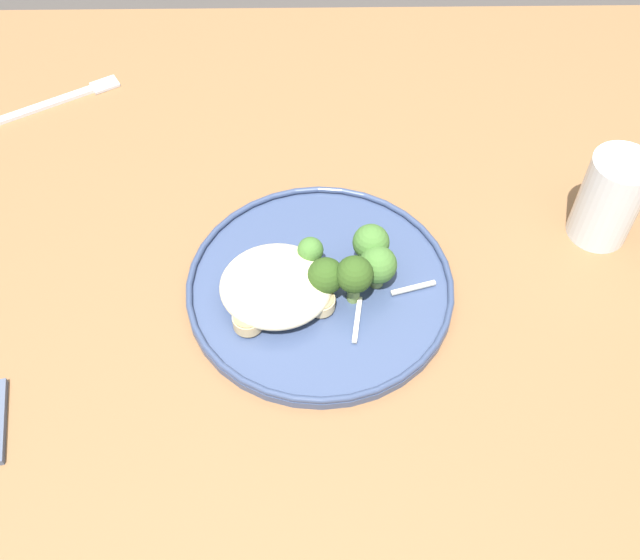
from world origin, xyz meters
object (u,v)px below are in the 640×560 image
(dinner_plate, at_px, (320,286))
(seared_scallop_center_golden, at_px, (289,267))
(broccoli_floret_tall_stalk, at_px, (378,266))
(broccoli_floret_split_head, at_px, (310,252))
(seared_scallop_half_hidden, at_px, (258,299))
(water_glass, at_px, (608,203))
(seared_scallop_front_small, at_px, (248,321))
(broccoli_floret_near_rim, at_px, (326,276))
(seared_scallop_tiny_bay, at_px, (278,286))
(seared_scallop_left_edge, at_px, (321,302))
(broccoli_floret_right_tilted, at_px, (371,243))
(dinner_fork, at_px, (58,101))
(broccoli_floret_beside_noodles, at_px, (354,276))

(dinner_plate, xyz_separation_m, seared_scallop_center_golden, (0.03, -0.02, 0.01))
(broccoli_floret_tall_stalk, relative_size, broccoli_floret_split_head, 1.07)
(seared_scallop_half_hidden, xyz_separation_m, water_glass, (-0.39, -0.11, 0.03))
(seared_scallop_front_small, bearing_deg, seared_scallop_center_golden, -120.65)
(dinner_plate, height_order, seared_scallop_half_hidden, seared_scallop_half_hidden)
(broccoli_floret_near_rim, xyz_separation_m, broccoli_floret_split_head, (0.02, -0.03, -0.00))
(seared_scallop_front_small, distance_m, broccoli_floret_split_head, 0.10)
(broccoli_floret_near_rim, bearing_deg, seared_scallop_tiny_bay, -3.73)
(seared_scallop_left_edge, bearing_deg, water_glass, -160.72)
(seared_scallop_half_hidden, bearing_deg, broccoli_floret_right_tilted, -156.63)
(broccoli_floret_near_rim, height_order, dinner_fork, broccoli_floret_near_rim)
(broccoli_floret_right_tilted, bearing_deg, seared_scallop_tiny_bay, 21.04)
(seared_scallop_left_edge, relative_size, broccoli_floret_near_rim, 0.58)
(dinner_plate, relative_size, broccoli_floret_near_rim, 5.42)
(seared_scallop_center_golden, xyz_separation_m, dinner_fork, (0.32, -0.31, -0.02))
(seared_scallop_tiny_bay, distance_m, seared_scallop_half_hidden, 0.03)
(seared_scallop_tiny_bay, relative_size, seared_scallop_half_hidden, 0.73)
(broccoli_floret_right_tilted, relative_size, broccoli_floret_split_head, 1.17)
(dinner_plate, xyz_separation_m, seared_scallop_tiny_bay, (0.04, 0.01, 0.01))
(dinner_plate, height_order, broccoli_floret_beside_noodles, broccoli_floret_beside_noodles)
(dinner_plate, bearing_deg, seared_scallop_half_hidden, 19.59)
(broccoli_floret_split_head, height_order, water_glass, water_glass)
(broccoli_floret_tall_stalk, bearing_deg, water_glass, -162.99)
(seared_scallop_center_golden, xyz_separation_m, broccoli_floret_split_head, (-0.02, -0.00, 0.02))
(seared_scallop_tiny_bay, bearing_deg, seared_scallop_front_small, 55.08)
(broccoli_floret_tall_stalk, relative_size, water_glass, 0.48)
(broccoli_floret_beside_noodles, relative_size, broccoli_floret_near_rim, 1.16)
(water_glass, distance_m, dinner_fork, 0.72)
(seared_scallop_center_golden, height_order, water_glass, water_glass)
(dinner_plate, bearing_deg, dinner_fork, -42.67)
(broccoli_floret_near_rim, bearing_deg, water_glass, -163.28)
(seared_scallop_center_golden, bearing_deg, seared_scallop_half_hidden, 51.11)
(broccoli_floret_near_rim, height_order, broccoli_floret_tall_stalk, same)
(broccoli_floret_right_tilted, height_order, dinner_fork, broccoli_floret_right_tilted)
(dinner_plate, height_order, broccoli_floret_near_rim, broccoli_floret_near_rim)
(broccoli_floret_split_head, bearing_deg, water_glass, -169.59)
(seared_scallop_tiny_bay, distance_m, broccoli_floret_near_rim, 0.05)
(broccoli_floret_right_tilted, bearing_deg, dinner_fork, -35.97)
(seared_scallop_left_edge, relative_size, broccoli_floret_right_tilted, 0.54)
(seared_scallop_half_hidden, relative_size, broccoli_floret_right_tilted, 0.61)
(broccoli_floret_tall_stalk, distance_m, broccoli_floret_split_head, 0.07)
(seared_scallop_front_small, height_order, seared_scallop_tiny_bay, same)
(seared_scallop_front_small, distance_m, broccoli_floret_tall_stalk, 0.15)
(seared_scallop_tiny_bay, relative_size, broccoli_floret_near_rim, 0.48)
(dinner_plate, height_order, seared_scallop_front_small, seared_scallop_front_small)
(seared_scallop_front_small, xyz_separation_m, broccoli_floret_split_head, (-0.07, -0.07, 0.02))
(seared_scallop_center_golden, height_order, broccoli_floret_near_rim, broccoli_floret_near_rim)
(dinner_plate, xyz_separation_m, broccoli_floret_tall_stalk, (-0.06, -0.00, 0.03))
(dinner_fork, bearing_deg, water_glass, 160.33)
(broccoli_floret_right_tilted, bearing_deg, seared_scallop_left_edge, 47.20)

